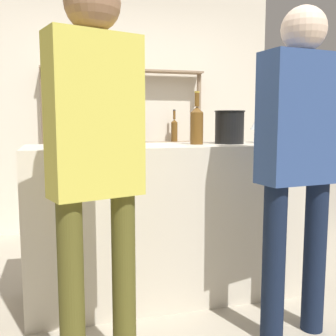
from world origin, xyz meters
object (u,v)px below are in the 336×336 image
object	(u,v)px
counter_bottle_1	(103,128)
cork_jar	(265,134)
counter_bottle_2	(130,127)
wine_glass	(255,126)
counter_bottle_0	(105,123)
counter_bottle_3	(197,124)
customer_left	(96,147)
ice_bucket	(229,127)
customer_right	(299,147)

from	to	relation	value
counter_bottle_1	cork_jar	xyz separation A→B (m)	(1.16, -0.01, -0.05)
counter_bottle_2	cork_jar	xyz separation A→B (m)	(1.01, 0.11, -0.06)
counter_bottle_1	wine_glass	distance (m)	1.19
counter_bottle_0	counter_bottle_3	bearing A→B (deg)	-13.22
counter_bottle_1	counter_bottle_3	world-z (taller)	counter_bottle_3
cork_jar	customer_left	world-z (taller)	customer_left
counter_bottle_1	cork_jar	size ratio (longest dim) A/B	2.24
counter_bottle_2	customer_left	world-z (taller)	customer_left
counter_bottle_0	wine_glass	world-z (taller)	counter_bottle_0
counter_bottle_0	ice_bucket	world-z (taller)	counter_bottle_0
wine_glass	counter_bottle_1	bearing A→B (deg)	-171.63
counter_bottle_0	counter_bottle_1	xyz separation A→B (m)	(-0.04, -0.15, -0.03)
counter_bottle_3	counter_bottle_2	bearing A→B (deg)	-165.60
counter_bottle_2	customer_left	distance (m)	0.76
counter_bottle_1	counter_bottle_2	distance (m)	0.20
counter_bottle_1	counter_bottle_3	distance (m)	0.64
ice_bucket	counter_bottle_3	bearing A→B (deg)	-177.20
counter_bottle_0	counter_bottle_1	size ratio (longest dim) A/B	1.21
counter_bottle_2	ice_bucket	world-z (taller)	counter_bottle_2
customer_left	wine_glass	bearing A→B (deg)	-70.72
counter_bottle_1	counter_bottle_2	bearing A→B (deg)	-38.64
wine_glass	cork_jar	bearing A→B (deg)	-95.77
counter_bottle_3	wine_glass	world-z (taller)	counter_bottle_3
customer_left	customer_right	size ratio (longest dim) A/B	1.01
counter_bottle_2	wine_glass	distance (m)	1.07
counter_bottle_0	customer_right	world-z (taller)	customer_right
counter_bottle_2	ice_bucket	bearing A→B (deg)	10.55
counter_bottle_0	wine_glass	size ratio (longest dim) A/B	2.22
cork_jar	customer_right	xyz separation A→B (m)	(-0.18, -0.69, -0.05)
counter_bottle_3	customer_left	bearing A→B (deg)	-132.88
counter_bottle_2	customer_left	size ratio (longest dim) A/B	0.18
wine_glass	customer_left	world-z (taller)	customer_left
counter_bottle_3	customer_left	xyz separation A→B (m)	(-0.77, -0.83, -0.09)
wine_glass	counter_bottle_2	bearing A→B (deg)	-163.86
counter_bottle_2	customer_right	distance (m)	1.01
counter_bottle_2	cork_jar	size ratio (longest dim) A/B	2.43
counter_bottle_3	cork_jar	xyz separation A→B (m)	(0.52, -0.01, -0.07)
customer_right	cork_jar	bearing A→B (deg)	-21.71
customer_left	counter_bottle_2	bearing A→B (deg)	-39.71
wine_glass	customer_right	world-z (taller)	customer_right
ice_bucket	customer_left	bearing A→B (deg)	-140.54
cork_jar	wine_glass	bearing A→B (deg)	84.23
customer_right	counter_bottle_0	bearing A→B (deg)	41.07
counter_bottle_0	customer_right	xyz separation A→B (m)	(0.94, -0.85, -0.12)
counter_bottle_0	counter_bottle_3	world-z (taller)	same
counter_bottle_0	ice_bucket	bearing A→B (deg)	-8.64
counter_bottle_1	customer_right	xyz separation A→B (m)	(0.98, -0.71, -0.10)
counter_bottle_1	customer_right	distance (m)	1.21
cork_jar	ice_bucket	bearing A→B (deg)	174.28
counter_bottle_1	ice_bucket	size ratio (longest dim) A/B	1.29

